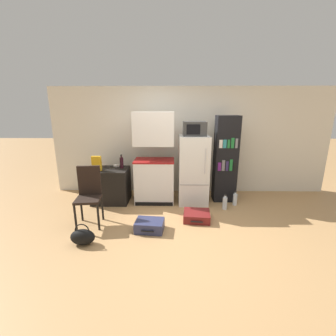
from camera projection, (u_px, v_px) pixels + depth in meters
The scene contains 18 objects.
ground_plane at pixel (186, 233), 3.62m from camera, with size 24.00×24.00×0.00m, color tan.
wall_back at pixel (190, 141), 5.24m from camera, with size 6.40×0.10×2.43m.
side_table at pixel (111, 185), 4.80m from camera, with size 0.76×0.61×0.72m.
kitchen_hutch at pixel (154, 162), 4.69m from camera, with size 0.83×0.56×1.89m.
refrigerator at pixel (193, 170), 4.69m from camera, with size 0.60×0.64×1.43m.
microwave at pixel (194, 129), 4.47m from camera, with size 0.45×0.40×0.28m.
bookshelf at pixel (225, 159), 4.75m from camera, with size 0.47×0.36×1.82m.
bottle_blue_soda at pixel (100, 163), 4.77m from camera, with size 0.07×0.07×0.26m.
bottle_wine_dark at pixel (122, 162), 4.75m from camera, with size 0.08×0.08×0.29m.
bottle_olive_oil at pixel (95, 163), 4.72m from camera, with size 0.07×0.07×0.27m.
bowl at pixel (116, 166), 4.92m from camera, with size 0.13×0.13×0.03m.
cereal_box at pixel (97, 163), 4.55m from camera, with size 0.19×0.07×0.30m.
chair at pixel (89, 191), 3.83m from camera, with size 0.44×0.45×1.01m.
suitcase_large_flat at pixel (150, 225), 3.70m from camera, with size 0.49×0.40×0.17m.
suitcase_small_flat at pixel (197, 216), 4.05m from camera, with size 0.50×0.47×0.15m.
handbag at pixel (83, 237), 3.30m from camera, with size 0.36×0.20×0.33m.
water_bottle_front at pixel (235, 199), 4.66m from camera, with size 0.09×0.09×0.31m.
water_bottle_middle at pixel (225, 203), 4.47m from camera, with size 0.09×0.09×0.32m.
Camera 1 is at (-0.24, -3.24, 1.95)m, focal length 24.00 mm.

